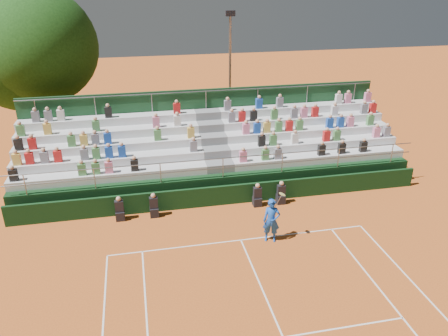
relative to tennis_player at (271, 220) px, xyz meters
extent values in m
plane|color=#C45B20|center=(-1.22, 0.26, -0.97)|extent=(90.00, 90.00, 0.00)
cube|color=white|center=(-1.22, 0.26, -0.96)|extent=(11.00, 0.06, 0.01)
cube|color=white|center=(-1.22, -2.94, -0.96)|extent=(0.06, 6.40, 0.01)
cube|color=black|center=(-1.22, 3.46, -0.47)|extent=(20.00, 0.15, 1.00)
cube|color=black|center=(-6.21, 3.01, -0.75)|extent=(0.40, 0.40, 0.44)
cube|color=black|center=(-6.21, 3.01, -0.27)|extent=(0.38, 0.25, 0.55)
sphere|color=tan|center=(-6.21, 3.01, 0.11)|extent=(0.22, 0.22, 0.22)
cube|color=black|center=(-4.67, 3.01, -0.75)|extent=(0.40, 0.40, 0.44)
cube|color=black|center=(-4.67, 3.01, -0.27)|extent=(0.38, 0.25, 0.55)
sphere|color=tan|center=(-4.67, 3.01, 0.11)|extent=(0.22, 0.22, 0.22)
cube|color=black|center=(0.25, 3.01, -0.75)|extent=(0.40, 0.40, 0.44)
cube|color=black|center=(0.25, 3.01, -0.27)|extent=(0.38, 0.25, 0.55)
sphere|color=tan|center=(0.25, 3.01, 0.11)|extent=(0.22, 0.22, 0.22)
cube|color=black|center=(1.44, 3.01, -0.75)|extent=(0.40, 0.40, 0.44)
cube|color=black|center=(1.44, 3.01, -0.27)|extent=(0.38, 0.25, 0.55)
sphere|color=tan|center=(1.44, 3.01, 0.11)|extent=(0.22, 0.22, 0.22)
cube|color=black|center=(-1.22, 6.56, -0.37)|extent=(20.00, 5.20, 1.20)
cube|color=silver|center=(-6.57, 4.88, 0.44)|extent=(9.30, 0.85, 0.42)
cube|color=silver|center=(4.13, 4.88, 0.44)|extent=(9.30, 0.85, 0.42)
cube|color=slate|center=(-1.22, 4.88, 0.44)|extent=(1.40, 0.85, 0.42)
cube|color=silver|center=(-6.57, 5.73, 0.86)|extent=(9.30, 0.85, 0.42)
cube|color=silver|center=(4.13, 5.73, 0.86)|extent=(9.30, 0.85, 0.42)
cube|color=slate|center=(-1.22, 5.73, 0.86)|extent=(1.40, 0.85, 0.42)
cube|color=silver|center=(-6.57, 6.58, 1.28)|extent=(9.30, 0.85, 0.42)
cube|color=silver|center=(4.13, 6.58, 1.28)|extent=(9.30, 0.85, 0.42)
cube|color=slate|center=(-1.22, 6.58, 1.28)|extent=(1.40, 0.85, 0.42)
cube|color=silver|center=(-6.57, 7.43, 1.70)|extent=(9.30, 0.85, 0.42)
cube|color=silver|center=(4.13, 7.43, 1.70)|extent=(9.30, 0.85, 0.42)
cube|color=slate|center=(-1.22, 7.43, 1.70)|extent=(1.40, 0.85, 0.42)
cube|color=silver|center=(-6.57, 8.28, 2.12)|extent=(9.30, 0.85, 0.42)
cube|color=silver|center=(4.13, 8.28, 2.12)|extent=(9.30, 0.85, 0.42)
cube|color=slate|center=(-1.22, 8.28, 2.12)|extent=(1.40, 0.85, 0.42)
cube|color=#194323|center=(-1.22, 8.81, 1.23)|extent=(20.00, 0.12, 4.40)
cylinder|color=gray|center=(-1.22, 4.01, 1.23)|extent=(20.00, 0.05, 0.05)
cylinder|color=gray|center=(-1.22, 8.71, 3.33)|extent=(20.00, 0.05, 0.05)
cube|color=black|center=(-10.82, 4.73, 0.93)|extent=(0.36, 0.24, 0.56)
cube|color=#4C8C4C|center=(-7.82, 4.73, 0.93)|extent=(0.36, 0.24, 0.56)
cube|color=#4C8C4C|center=(-7.19, 4.73, 0.93)|extent=(0.36, 0.24, 0.56)
cube|color=pink|center=(-6.59, 4.73, 0.93)|extent=(0.36, 0.24, 0.56)
cube|color=black|center=(-5.39, 4.73, 0.93)|extent=(0.36, 0.24, 0.56)
cube|color=gold|center=(-10.78, 5.58, 1.35)|extent=(0.36, 0.24, 0.56)
cube|color=red|center=(-10.22, 5.58, 1.35)|extent=(0.36, 0.24, 0.56)
cube|color=slate|center=(-9.55, 5.58, 1.35)|extent=(0.36, 0.24, 0.56)
cube|color=red|center=(-8.94, 5.58, 1.35)|extent=(0.36, 0.24, 0.56)
cube|color=slate|center=(-7.72, 5.58, 1.35)|extent=(0.36, 0.24, 0.56)
cube|color=#4C8C4C|center=(-7.17, 5.58, 1.35)|extent=(0.36, 0.24, 0.56)
cube|color=#1E4CB2|center=(-6.57, 5.58, 1.35)|extent=(0.36, 0.24, 0.56)
cube|color=#1E4CB2|center=(-5.95, 5.58, 1.35)|extent=(0.36, 0.24, 0.56)
cube|color=slate|center=(-2.42, 5.58, 1.35)|extent=(0.36, 0.24, 0.56)
cube|color=black|center=(-10.79, 6.43, 1.77)|extent=(0.36, 0.24, 0.56)
cube|color=red|center=(-10.17, 6.43, 1.77)|extent=(0.36, 0.24, 0.56)
cube|color=#4C8C4C|center=(-8.35, 6.43, 1.77)|extent=(0.36, 0.24, 0.56)
cube|color=gold|center=(-7.76, 6.43, 1.77)|extent=(0.36, 0.24, 0.56)
cube|color=slate|center=(-7.21, 6.43, 1.77)|extent=(0.36, 0.24, 0.56)
cube|color=#1E4CB2|center=(-6.61, 6.43, 1.77)|extent=(0.36, 0.24, 0.56)
cube|color=#4C8C4C|center=(-4.13, 6.43, 1.77)|extent=(0.36, 0.24, 0.56)
cube|color=gold|center=(-2.42, 6.43, 1.77)|extent=(0.36, 0.24, 0.56)
cube|color=#4C8C4C|center=(-10.79, 7.28, 2.19)|extent=(0.36, 0.24, 0.56)
cube|color=gold|center=(-9.53, 7.28, 2.19)|extent=(0.36, 0.24, 0.56)
cube|color=#4C8C4C|center=(-7.18, 7.28, 2.19)|extent=(0.36, 0.24, 0.56)
cube|color=pink|center=(-4.13, 7.28, 2.19)|extent=(0.36, 0.24, 0.56)
cube|color=silver|center=(-3.01, 7.28, 2.19)|extent=(0.36, 0.24, 0.56)
cube|color=slate|center=(-10.17, 8.13, 2.61)|extent=(0.36, 0.24, 0.56)
cube|color=slate|center=(-9.55, 8.13, 2.61)|extent=(0.36, 0.24, 0.56)
cube|color=silver|center=(-8.94, 8.13, 2.61)|extent=(0.36, 0.24, 0.56)
cube|color=black|center=(-6.55, 8.13, 2.61)|extent=(0.36, 0.24, 0.56)
cube|color=red|center=(-2.93, 8.13, 2.61)|extent=(0.36, 0.24, 0.56)
cube|color=pink|center=(-0.04, 4.73, 0.93)|extent=(0.36, 0.24, 0.56)
cube|color=#4C8C4C|center=(1.11, 4.73, 0.93)|extent=(0.36, 0.24, 0.56)
cube|color=slate|center=(1.77, 4.73, 0.93)|extent=(0.36, 0.24, 0.56)
cube|color=black|center=(4.15, 4.73, 0.93)|extent=(0.36, 0.24, 0.56)
cube|color=black|center=(5.28, 4.73, 0.93)|extent=(0.36, 0.24, 0.56)
cube|color=black|center=(6.51, 4.73, 0.93)|extent=(0.36, 0.24, 0.56)
cube|color=black|center=(1.16, 5.58, 1.35)|extent=(0.36, 0.24, 0.56)
cube|color=#4C8C4C|center=(1.78, 5.58, 1.35)|extent=(0.36, 0.24, 0.56)
cube|color=silver|center=(2.97, 5.58, 1.35)|extent=(0.36, 0.24, 0.56)
cube|color=red|center=(4.76, 5.58, 1.35)|extent=(0.36, 0.24, 0.56)
cube|color=#4C8C4C|center=(5.35, 5.58, 1.35)|extent=(0.36, 0.24, 0.56)
cube|color=pink|center=(7.68, 5.58, 1.35)|extent=(0.36, 0.24, 0.56)
cube|color=slate|center=(8.30, 5.58, 1.35)|extent=(0.36, 0.24, 0.56)
cube|color=pink|center=(0.52, 6.43, 1.77)|extent=(0.36, 0.24, 0.56)
cube|color=#1E4CB2|center=(1.13, 6.43, 1.77)|extent=(0.36, 0.24, 0.56)
cube|color=gold|center=(1.68, 6.43, 1.77)|extent=(0.36, 0.24, 0.56)
cube|color=#4C8C4C|center=(2.34, 6.43, 1.77)|extent=(0.36, 0.24, 0.56)
cube|color=red|center=(2.94, 6.43, 1.77)|extent=(0.36, 0.24, 0.56)
cube|color=#4C8C4C|center=(3.52, 6.43, 1.77)|extent=(0.36, 0.24, 0.56)
cube|color=#1E4CB2|center=(5.28, 6.43, 1.77)|extent=(0.36, 0.24, 0.56)
cube|color=#1E4CB2|center=(5.92, 6.43, 1.77)|extent=(0.36, 0.24, 0.56)
cube|color=pink|center=(6.51, 6.43, 1.77)|extent=(0.36, 0.24, 0.56)
cube|color=#4C8C4C|center=(7.71, 6.43, 1.77)|extent=(0.36, 0.24, 0.56)
cube|color=slate|center=(-0.06, 7.28, 2.19)|extent=(0.36, 0.24, 0.56)
cube|color=red|center=(0.51, 7.28, 2.19)|extent=(0.36, 0.24, 0.56)
cube|color=black|center=(1.16, 7.28, 2.19)|extent=(0.36, 0.24, 0.56)
cube|color=#4C8C4C|center=(2.34, 7.28, 2.19)|extent=(0.36, 0.24, 0.56)
cube|color=slate|center=(3.50, 7.28, 2.19)|extent=(0.36, 0.24, 0.56)
cube|color=pink|center=(4.08, 7.28, 2.19)|extent=(0.36, 0.24, 0.56)
cube|color=red|center=(4.74, 7.28, 2.19)|extent=(0.36, 0.24, 0.56)
cube|color=silver|center=(5.91, 7.28, 2.19)|extent=(0.36, 0.24, 0.56)
cube|color=slate|center=(7.73, 7.28, 2.19)|extent=(0.36, 0.24, 0.56)
cube|color=red|center=(8.28, 7.28, 2.19)|extent=(0.36, 0.24, 0.56)
cube|color=slate|center=(-0.11, 8.13, 2.61)|extent=(0.36, 0.24, 0.56)
cube|color=#1E4CB2|center=(1.70, 8.13, 2.61)|extent=(0.36, 0.24, 0.56)
cube|color=slate|center=(2.92, 8.13, 2.61)|extent=(0.36, 0.24, 0.56)
cube|color=silver|center=(6.52, 8.13, 2.61)|extent=(0.36, 0.24, 0.56)
cube|color=pink|center=(7.10, 8.13, 2.61)|extent=(0.36, 0.24, 0.56)
cube|color=pink|center=(8.36, 8.13, 2.61)|extent=(0.36, 0.24, 0.56)
imported|color=#184DB5|center=(0.00, 0.00, 0.00)|extent=(0.81, 0.65, 1.92)
cylinder|color=gray|center=(0.25, 0.00, 0.88)|extent=(0.26, 0.03, 0.51)
cylinder|color=#E5D866|center=(0.40, 0.00, 1.18)|extent=(0.26, 0.28, 0.14)
cylinder|color=#392115|center=(-11.73, 13.49, 0.58)|extent=(0.50, 0.50, 3.09)
sphere|color=#12340E|center=(-11.73, 13.49, 4.39)|extent=(5.66, 5.66, 5.66)
cylinder|color=#392115|center=(-10.29, 13.00, 0.88)|extent=(0.50, 0.50, 3.70)
sphere|color=#12340E|center=(-10.29, 13.00, 5.40)|extent=(6.66, 6.66, 6.66)
cylinder|color=gray|center=(1.14, 13.18, 2.94)|extent=(0.16, 0.16, 7.80)
cube|color=black|center=(1.14, 13.18, 7.01)|extent=(0.60, 0.25, 0.35)
camera|label=1|loc=(-5.09, -14.80, 9.40)|focal=35.00mm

